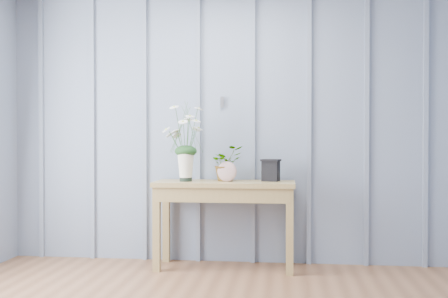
# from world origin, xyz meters

# --- Properties ---
(room_shell) EXTENTS (4.00, 4.50, 2.50)m
(room_shell) POSITION_xyz_m (-0.00, 0.92, 1.99)
(room_shell) COLOR gray
(room_shell) RESTS_ON ground
(sideboard) EXTENTS (1.20, 0.45, 0.75)m
(sideboard) POSITION_xyz_m (0.02, 1.99, 0.64)
(sideboard) COLOR olive
(sideboard) RESTS_ON ground
(daisy_vase) EXTENTS (0.48, 0.36, 0.67)m
(daisy_vase) POSITION_xyz_m (-0.31, 1.97, 1.17)
(daisy_vase) COLOR black
(daisy_vase) RESTS_ON sideboard
(spider_plant) EXTENTS (0.37, 0.36, 0.31)m
(spider_plant) POSITION_xyz_m (0.03, 2.05, 0.90)
(spider_plant) COLOR #163C19
(spider_plant) RESTS_ON sideboard
(felt_disc_vessel) EXTENTS (0.18, 0.08, 0.17)m
(felt_disc_vessel) POSITION_xyz_m (0.04, 1.97, 0.84)
(felt_disc_vessel) COLOR #833F4F
(felt_disc_vessel) RESTS_ON sideboard
(carved_box) EXTENTS (0.18, 0.16, 0.19)m
(carved_box) POSITION_xyz_m (0.42, 2.05, 0.85)
(carved_box) COLOR black
(carved_box) RESTS_ON sideboard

